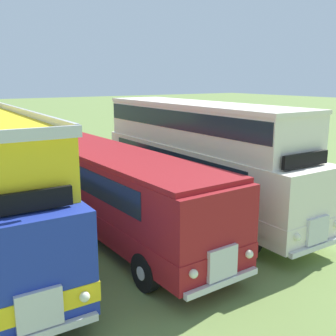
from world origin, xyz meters
TOP-DOWN VIEW (x-y plane):
  - bus_fourth_in_row at (3.92, -0.24)m, footprint 2.98×11.63m
  - bus_fifth_in_row at (7.83, -0.22)m, footprint 2.63×11.23m

SIDE VIEW (x-z plane):
  - bus_fourth_in_row at x=3.92m, z-range 0.26..3.25m
  - bus_fifth_in_row at x=7.83m, z-range 0.23..4.72m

